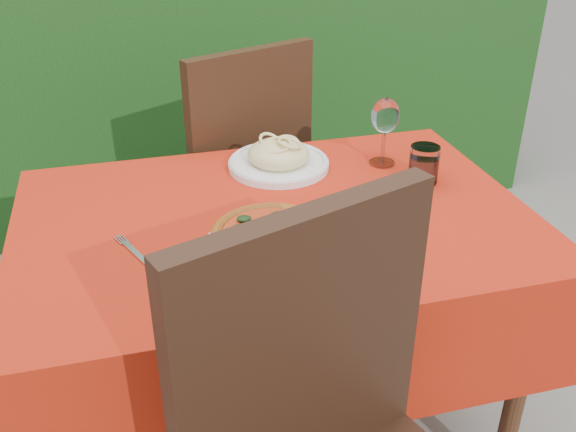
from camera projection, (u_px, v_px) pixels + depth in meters
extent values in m
plane|color=slate|center=(277.00, 430.00, 1.95)|extent=(60.00, 60.00, 0.00)
cube|color=black|center=(192.00, 43.00, 2.87)|extent=(3.20, 0.55, 1.60)
cube|color=#482917|center=(275.00, 224.00, 1.60)|extent=(1.20, 0.80, 0.04)
cylinder|color=#482917|center=(517.00, 389.00, 1.61)|extent=(0.05, 0.05, 0.70)
cylinder|color=#482917|center=(76.00, 299.00, 1.94)|extent=(0.05, 0.05, 0.70)
cylinder|color=#482917|center=(406.00, 250.00, 2.18)|extent=(0.05, 0.05, 0.70)
cube|color=#B7220E|center=(276.00, 269.00, 1.66)|extent=(1.26, 0.86, 0.32)
cube|color=black|center=(303.00, 352.00, 1.06)|extent=(0.47, 0.21, 0.53)
cube|color=black|center=(222.00, 181.00, 2.33)|extent=(0.60, 0.60, 0.04)
cube|color=black|center=(252.00, 127.00, 2.06)|extent=(0.44, 0.21, 0.50)
cylinder|color=black|center=(240.00, 207.00, 2.70)|extent=(0.04, 0.04, 0.47)
cylinder|color=black|center=(156.00, 236.00, 2.49)|extent=(0.04, 0.04, 0.47)
cylinder|color=black|center=(297.00, 246.00, 2.43)|extent=(0.04, 0.04, 0.47)
cylinder|color=black|center=(207.00, 282.00, 2.22)|extent=(0.04, 0.04, 0.47)
cylinder|color=white|center=(271.00, 244.00, 1.44)|extent=(0.30, 0.30, 0.02)
cylinder|color=#BD6A1A|center=(271.00, 237.00, 1.44)|extent=(0.32, 0.32, 0.02)
cylinder|color=#91090A|center=(271.00, 232.00, 1.43)|extent=(0.26, 0.26, 0.01)
cylinder|color=silver|center=(279.00, 164.00, 1.82)|extent=(0.29, 0.29, 0.02)
ellipsoid|color=beige|center=(279.00, 154.00, 1.80)|extent=(0.23, 0.23, 0.08)
cylinder|color=white|center=(424.00, 165.00, 1.72)|extent=(0.08, 0.08, 0.10)
cylinder|color=#93B7C7|center=(423.00, 170.00, 1.72)|extent=(0.07, 0.07, 0.07)
cylinder|color=white|center=(382.00, 163.00, 1.85)|extent=(0.07, 0.07, 0.01)
cylinder|color=white|center=(383.00, 145.00, 1.82)|extent=(0.01, 0.01, 0.10)
ellipsoid|color=white|center=(386.00, 116.00, 1.78)|extent=(0.08, 0.08, 0.10)
cube|color=silver|center=(138.00, 254.00, 1.42)|extent=(0.09, 0.18, 0.00)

